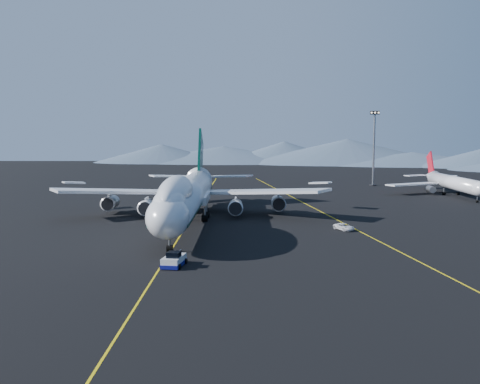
{
  "coord_description": "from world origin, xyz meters",
  "views": [
    {
      "loc": [
        11.3,
        -106.06,
        17.87
      ],
      "look_at": [
        10.46,
        3.19,
        6.0
      ],
      "focal_mm": 40.0,
      "sensor_mm": 36.0,
      "label": 1
    }
  ],
  "objects_px": {
    "pushback_tug": "(174,261)",
    "floodlight_mast": "(374,148)",
    "boeing_747": "(188,195)",
    "second_jet": "(452,182)",
    "service_van": "(344,227)"
  },
  "relations": [
    {
      "from": "pushback_tug",
      "to": "second_jet",
      "type": "distance_m",
      "value": 110.63
    },
    {
      "from": "service_van",
      "to": "floodlight_mast",
      "type": "bearing_deg",
      "value": 47.58
    },
    {
      "from": "pushback_tug",
      "to": "service_van",
      "type": "distance_m",
      "value": 39.45
    },
    {
      "from": "pushback_tug",
      "to": "second_jet",
      "type": "relative_size",
      "value": 0.12
    },
    {
      "from": "pushback_tug",
      "to": "second_jet",
      "type": "height_order",
      "value": "second_jet"
    },
    {
      "from": "boeing_747",
      "to": "second_jet",
      "type": "bearing_deg",
      "value": 34.78
    },
    {
      "from": "second_jet",
      "to": "floodlight_mast",
      "type": "bearing_deg",
      "value": 115.26
    },
    {
      "from": "boeing_747",
      "to": "floodlight_mast",
      "type": "distance_m",
      "value": 97.4
    },
    {
      "from": "boeing_747",
      "to": "second_jet",
      "type": "relative_size",
      "value": 1.66
    },
    {
      "from": "second_jet",
      "to": "service_van",
      "type": "bearing_deg",
      "value": -129.84
    },
    {
      "from": "boeing_747",
      "to": "service_van",
      "type": "distance_m",
      "value": 31.36
    },
    {
      "from": "pushback_tug",
      "to": "floodlight_mast",
      "type": "relative_size",
      "value": 0.2
    },
    {
      "from": "boeing_747",
      "to": "floodlight_mast",
      "type": "relative_size",
      "value": 2.81
    },
    {
      "from": "pushback_tug",
      "to": "floodlight_mast",
      "type": "distance_m",
      "value": 127.2
    },
    {
      "from": "service_van",
      "to": "second_jet",
      "type": "bearing_deg",
      "value": 28.16
    }
  ]
}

